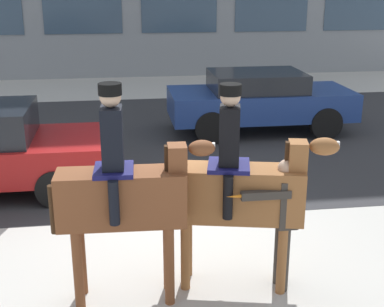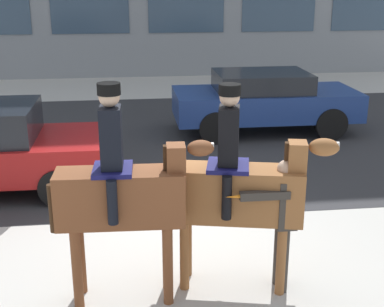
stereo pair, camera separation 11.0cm
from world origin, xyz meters
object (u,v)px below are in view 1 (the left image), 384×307
Objects in this scene: mounted_horse_lead at (124,192)px; street_car_far_lane at (259,99)px; mounted_horse_companion at (238,188)px; pedestrian_bystander at (283,215)px.

mounted_horse_lead is 0.59× the size of street_car_far_lane.
mounted_horse_companion is (1.28, 0.13, -0.07)m from mounted_horse_lead.
mounted_horse_lead reaches higher than street_car_far_lane.
pedestrian_bystander is (0.50, -0.14, -0.30)m from mounted_horse_companion.
mounted_horse_lead reaches higher than mounted_horse_companion.
street_car_far_lane is (1.98, 6.48, -0.46)m from mounted_horse_companion.
street_car_far_lane is at bearing -102.46° from pedestrian_bystander.
mounted_horse_companion reaches higher than pedestrian_bystander.
pedestrian_bystander reaches higher than street_car_far_lane.
mounted_horse_lead is at bearing -0.27° from pedestrian_bystander.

